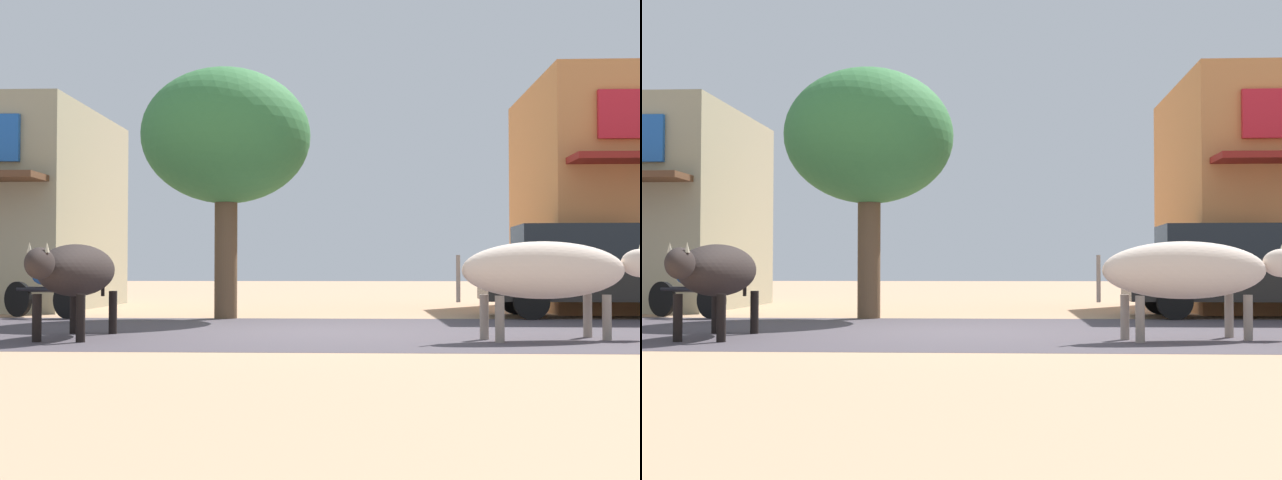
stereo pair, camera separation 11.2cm
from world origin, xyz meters
The scene contains 7 objects.
ground centered at (0.00, 0.00, 0.00)m, with size 80.00×80.00×0.00m, color tan.
asphalt_road centered at (0.00, 0.00, 0.00)m, with size 72.00×5.75×0.00m, color #473F46.
roadside_tree centered at (-1.65, 2.89, 3.15)m, with size 2.95×2.95×4.37m.
parked_hatchback_car centered at (4.84, 3.49, 0.84)m, with size 4.16×1.88×1.64m.
parked_motorcycle centered at (-4.88, 2.90, 0.47)m, with size 1.69×0.88×1.07m.
cow_near_brown centered at (-2.91, -1.22, 0.84)m, with size 0.79×2.53×1.18m.
cow_far_dark centered at (3.00, -1.19, 0.85)m, with size 2.73×1.19×1.21m.
Camera 1 is at (0.63, -11.60, 0.90)m, focal length 47.00 mm.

